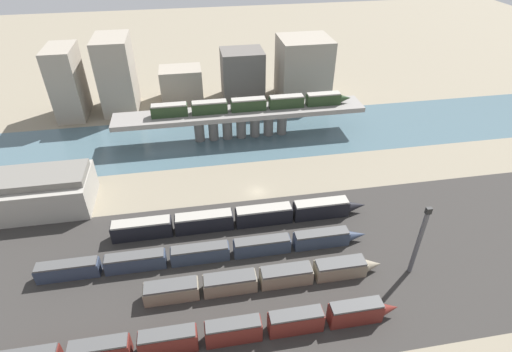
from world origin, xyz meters
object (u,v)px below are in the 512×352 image
at_px(warehouse_building, 41,191).
at_px(signal_tower, 419,241).
at_px(train_on_bridge, 253,104).
at_px(train_yard_outer, 241,218).
at_px(train_yard_near, 207,335).
at_px(train_yard_mid, 265,278).
at_px(train_yard_far, 207,253).

height_order(warehouse_building, signal_tower, signal_tower).
relative_size(train_on_bridge, warehouse_building, 2.66).
relative_size(train_yard_outer, warehouse_building, 2.55).
relative_size(train_on_bridge, train_yard_near, 0.91).
distance_m(train_yard_near, train_yard_mid, 15.12).
height_order(train_yard_near, signal_tower, signal_tower).
distance_m(train_yard_far, train_yard_outer, 11.89).
bearing_deg(train_yard_outer, train_yard_far, -131.91).
xyz_separation_m(train_yard_mid, train_yard_outer, (-2.11, 17.08, 0.32)).
xyz_separation_m(warehouse_building, signal_tower, (73.95, -32.66, 3.49)).
height_order(train_yard_outer, warehouse_building, warehouse_building).
relative_size(train_yard_near, train_yard_outer, 1.14).
bearing_deg(train_yard_outer, train_on_bridge, 76.74).
bearing_deg(train_on_bridge, warehouse_building, -154.98).
height_order(train_on_bridge, train_yard_outer, train_on_bridge).
relative_size(train_yard_near, train_yard_far, 0.98).
relative_size(train_yard_near, warehouse_building, 2.91).
bearing_deg(train_yard_far, train_yard_near, -93.94).
bearing_deg(train_yard_outer, warehouse_building, 162.11).
xyz_separation_m(train_on_bridge, signal_tower, (21.06, -57.35, -2.52)).
distance_m(train_yard_mid, signal_tower, 28.79).
xyz_separation_m(train_on_bridge, train_yard_outer, (-9.14, -38.81, -8.34)).
bearing_deg(train_on_bridge, train_yard_far, -109.72).
relative_size(train_yard_near, train_yard_mid, 1.43).
distance_m(train_yard_near, train_yard_outer, 28.63).
height_order(train_yard_mid, train_yard_outer, train_yard_outer).
bearing_deg(train_yard_near, train_yard_mid, 41.58).
distance_m(train_yard_near, train_yard_far, 18.31).
relative_size(train_yard_far, signal_tower, 4.14).
bearing_deg(train_yard_mid, signal_tower, -2.98).
bearing_deg(train_yard_mid, train_on_bridge, 82.83).
height_order(train_on_bridge, signal_tower, signal_tower).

